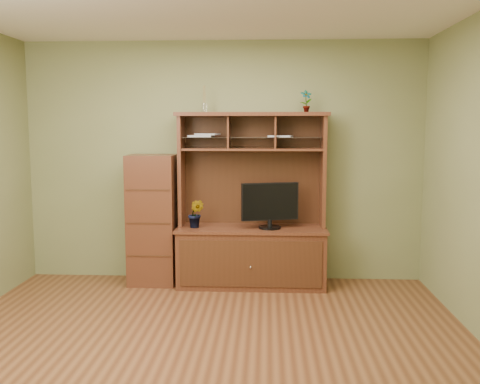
{
  "coord_description": "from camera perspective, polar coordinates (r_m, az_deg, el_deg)",
  "views": [
    {
      "loc": [
        0.5,
        -4.06,
        1.75
      ],
      "look_at": [
        0.23,
        1.2,
        1.1
      ],
      "focal_mm": 40.0,
      "sensor_mm": 36.0,
      "label": 1
    }
  ],
  "objects": [
    {
      "name": "magazines",
      "position": [
        5.88,
        -1.19,
        6.04
      ],
      "size": [
        1.15,
        0.25,
        0.04
      ],
      "color": "#B5B5BA",
      "rests_on": "media_hutch"
    },
    {
      "name": "top_plant",
      "position": [
        5.89,
        7.06,
        9.61
      ],
      "size": [
        0.14,
        0.11,
        0.24
      ],
      "primitive_type": "imported",
      "rotation": [
        0.0,
        0.0,
        0.21
      ],
      "color": "#2E6623",
      "rests_on": "media_hutch"
    },
    {
      "name": "room",
      "position": [
        4.11,
        -4.09,
        1.4
      ],
      "size": [
        4.54,
        4.04,
        2.74
      ],
      "color": "#542D18",
      "rests_on": "ground"
    },
    {
      "name": "orchid_plant",
      "position": [
        5.83,
        -4.72,
        -2.32
      ],
      "size": [
        0.19,
        0.17,
        0.31
      ],
      "primitive_type": "imported",
      "rotation": [
        0.0,
        0.0,
        -0.18
      ],
      "color": "#2D511B",
      "rests_on": "media_hutch"
    },
    {
      "name": "side_cabinet",
      "position": [
        6.03,
        -9.27,
        -2.9
      ],
      "size": [
        0.51,
        0.47,
        1.44
      ],
      "color": "#432013",
      "rests_on": "room"
    },
    {
      "name": "media_hutch",
      "position": [
        5.92,
        1.23,
        -4.95
      ],
      "size": [
        1.66,
        0.61,
        1.9
      ],
      "color": "#432013",
      "rests_on": "room"
    },
    {
      "name": "monitor",
      "position": [
        5.77,
        3.21,
        -1.33
      ],
      "size": [
        0.62,
        0.24,
        0.5
      ],
      "rotation": [
        0.0,
        0.0,
        0.27
      ],
      "color": "black",
      "rests_on": "media_hutch"
    },
    {
      "name": "reed_diffuser",
      "position": [
        5.91,
        -3.83,
        9.56
      ],
      "size": [
        0.06,
        0.06,
        0.29
      ],
      "color": "silver",
      "rests_on": "media_hutch"
    }
  ]
}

